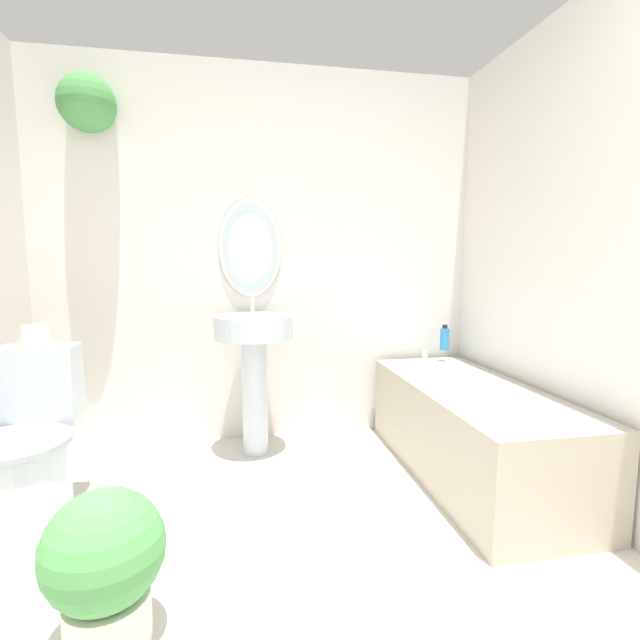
% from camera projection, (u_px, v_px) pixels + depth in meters
% --- Properties ---
extents(wall_back, '(2.91, 0.32, 2.40)m').
position_uv_depth(wall_back, '(252.00, 247.00, 3.00)').
color(wall_back, silver).
rests_on(wall_back, ground_plane).
extents(wall_right, '(0.06, 2.69, 2.40)m').
position_uv_depth(wall_right, '(614.00, 255.00, 2.01)').
color(wall_right, silver).
rests_on(wall_right, ground_plane).
extents(toilet, '(0.44, 0.61, 0.78)m').
position_uv_depth(toilet, '(23.00, 462.00, 2.01)').
color(toilet, silver).
rests_on(toilet, ground_plane).
extents(pedestal_sink, '(0.47, 0.47, 0.95)m').
position_uv_depth(pedestal_sink, '(254.00, 352.00, 2.79)').
color(pedestal_sink, silver).
rests_on(pedestal_sink, ground_plane).
extents(bathtub, '(0.62, 1.50, 0.58)m').
position_uv_depth(bathtub, '(471.00, 428.00, 2.53)').
color(bathtub, '#B2A893').
rests_on(bathtub, ground_plane).
extents(shampoo_bottle, '(0.06, 0.06, 0.17)m').
position_uv_depth(shampoo_bottle, '(445.00, 339.00, 3.11)').
color(shampoo_bottle, '#2D84C6').
rests_on(shampoo_bottle, bathtub).
extents(potted_plant, '(0.36, 0.36, 0.49)m').
position_uv_depth(potted_plant, '(105.00, 562.00, 1.40)').
color(potted_plant, silver).
rests_on(potted_plant, ground_plane).
extents(toilet_paper_roll, '(0.11, 0.11, 0.10)m').
position_uv_depth(toilet_paper_roll, '(35.00, 336.00, 2.17)').
color(toilet_paper_roll, white).
rests_on(toilet_paper_roll, toilet).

